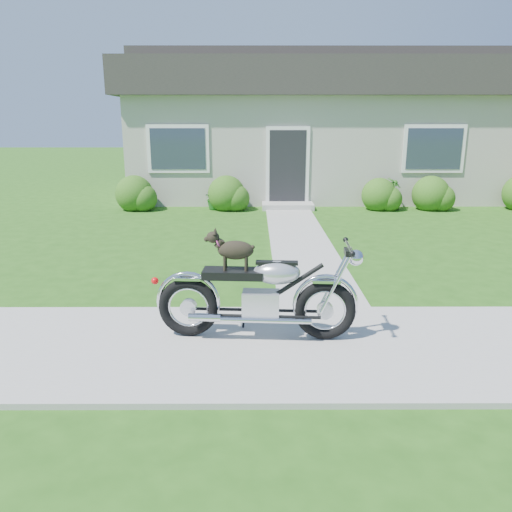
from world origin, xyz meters
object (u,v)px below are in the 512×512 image
at_px(potted_plant_left, 213,198).
at_px(motorcycle_with_dog, 259,293).
at_px(potted_plant_right, 393,194).
at_px(house, 328,126).

xyz_separation_m(potted_plant_left, motorcycle_with_dog, (1.18, -8.38, 0.24)).
relative_size(potted_plant_right, motorcycle_with_dog, 0.38).
xyz_separation_m(house, motorcycle_with_dog, (-2.36, -11.82, -1.60)).
xyz_separation_m(potted_plant_left, potted_plant_right, (4.90, 0.00, 0.11)).
bearing_deg(potted_plant_left, house, 44.22).
height_order(potted_plant_left, potted_plant_right, potted_plant_right).
relative_size(potted_plant_left, potted_plant_right, 0.75).
relative_size(house, potted_plant_right, 14.76).
distance_m(house, potted_plant_right, 4.09).
relative_size(house, potted_plant_left, 19.65).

